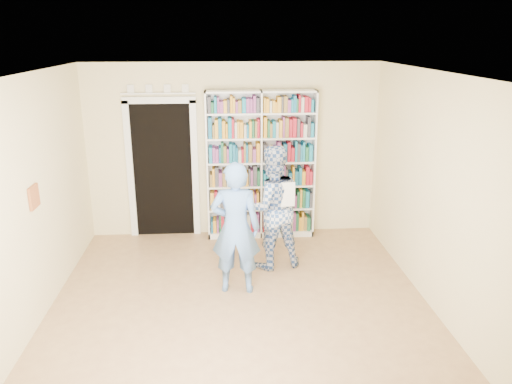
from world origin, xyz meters
TOP-DOWN VIEW (x-y plane):
  - floor at (0.00, 0.00)m, footprint 5.00×5.00m
  - ceiling at (0.00, 0.00)m, footprint 5.00×5.00m
  - wall_back at (0.00, 2.50)m, footprint 4.50×0.00m
  - wall_left at (-2.25, 0.00)m, footprint 0.00×5.00m
  - wall_right at (2.25, 0.00)m, footprint 0.00×5.00m
  - bookshelf at (0.42, 2.34)m, footprint 1.67×0.31m
  - doorway at (-1.10, 2.48)m, footprint 1.10×0.08m
  - wall_art at (-2.23, 0.20)m, footprint 0.03×0.25m
  - man_blue at (-0.03, 0.55)m, footprint 0.65×0.46m
  - man_plaid at (0.47, 1.21)m, footprint 0.96×0.82m
  - paper_sheet at (0.64, 0.99)m, footprint 0.23×0.04m

SIDE VIEW (x-z plane):
  - floor at x=0.00m, z-range 0.00..0.00m
  - man_blue at x=-0.03m, z-range 0.00..1.67m
  - man_plaid at x=0.47m, z-range 0.00..1.71m
  - paper_sheet at x=0.64m, z-range 0.94..1.27m
  - bookshelf at x=0.42m, z-range 0.01..2.31m
  - doorway at x=-1.10m, z-range -0.04..2.39m
  - wall_back at x=0.00m, z-range -0.90..3.60m
  - wall_left at x=-2.25m, z-range -1.15..3.85m
  - wall_right at x=2.25m, z-range -1.15..3.85m
  - wall_art at x=-2.23m, z-range 1.27..1.52m
  - ceiling at x=0.00m, z-range 2.70..2.70m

